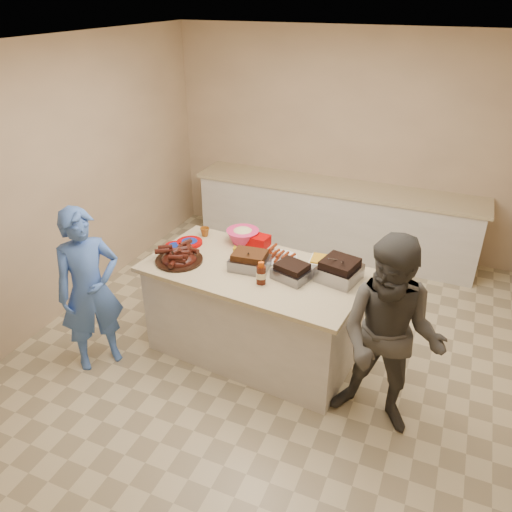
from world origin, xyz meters
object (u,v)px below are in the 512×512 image
at_px(plastic_cup, 205,236).
at_px(bbq_bottle_a, 260,283).
at_px(coleslaw_bowl, 243,242).
at_px(guest_blue, 103,359).
at_px(island, 254,350).
at_px(rib_platter, 179,261).
at_px(roasting_pan, 338,279).
at_px(bbq_bottle_b, 262,284).
at_px(mustard_bottle, 235,255).
at_px(guest_gray, 377,420).

bearing_deg(plastic_cup, bbq_bottle_a, -36.03).
bearing_deg(coleslaw_bowl, guest_blue, -130.88).
relative_size(plastic_cup, guest_blue, 0.06).
distance_m(island, coleslaw_bowl, 1.04).
relative_size(rib_platter, roasting_pan, 1.34).
bearing_deg(rib_platter, bbq_bottle_b, -4.61).
height_order(island, guest_blue, island).
xyz_separation_m(bbq_bottle_b, guest_blue, (-1.41, -0.47, -0.90)).
bearing_deg(mustard_bottle, bbq_bottle_a, -42.11).
distance_m(bbq_bottle_b, plastic_cup, 1.05).
height_order(coleslaw_bowl, mustard_bottle, coleslaw_bowl).
distance_m(plastic_cup, guest_blue, 1.51).
bearing_deg(island, guest_blue, -146.17).
bearing_deg(guest_blue, roasting_pan, -32.03).
relative_size(island, bbq_bottle_a, 9.64).
bearing_deg(bbq_bottle_a, roasting_pan, 28.41).
bearing_deg(bbq_bottle_b, coleslaw_bowl, 125.77).
relative_size(bbq_bottle_a, guest_blue, 0.13).
height_order(rib_platter, roasting_pan, rib_platter).
relative_size(island, roasting_pan, 6.02).
height_order(rib_platter, mustard_bottle, rib_platter).
bearing_deg(coleslaw_bowl, island, -55.26).
bearing_deg(island, rib_platter, -162.81).
bearing_deg(bbq_bottle_b, mustard_bottle, 138.81).
height_order(island, coleslaw_bowl, coleslaw_bowl).
xyz_separation_m(roasting_pan, coleslaw_bowl, (-1.03, 0.32, 0.00)).
distance_m(rib_platter, coleslaw_bowl, 0.68).
height_order(island, roasting_pan, roasting_pan).
relative_size(coleslaw_bowl, bbq_bottle_b, 1.55).
relative_size(roasting_pan, coleslaw_bowl, 1.01).
bearing_deg(roasting_pan, coleslaw_bowl, 175.27).
distance_m(roasting_pan, mustard_bottle, 0.98).
height_order(mustard_bottle, plastic_cup, mustard_bottle).
bearing_deg(guest_blue, coleslaw_bowl, -4.44).
relative_size(bbq_bottle_a, plastic_cup, 2.12).
bearing_deg(coleslaw_bowl, rib_platter, -123.00).
xyz_separation_m(coleslaw_bowl, bbq_bottle_b, (0.46, -0.63, 0.00)).
bearing_deg(rib_platter, bbq_bottle_a, -4.77).
bearing_deg(guest_blue, plastic_cup, 9.27).
bearing_deg(plastic_cup, mustard_bottle, -29.68).
xyz_separation_m(rib_platter, coleslaw_bowl, (0.37, 0.57, 0.00)).
height_order(rib_platter, bbq_bottle_b, bbq_bottle_b).
bearing_deg(island, roasting_pan, 14.21).
relative_size(roasting_pan, bbq_bottle_a, 1.60).
bearing_deg(plastic_cup, guest_gray, -22.93).
height_order(island, rib_platter, rib_platter).
bearing_deg(guest_blue, mustard_bottle, -13.99).
bearing_deg(mustard_bottle, coleslaw_bowl, 99.67).
relative_size(coleslaw_bowl, plastic_cup, 3.35).
relative_size(island, plastic_cup, 20.44).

